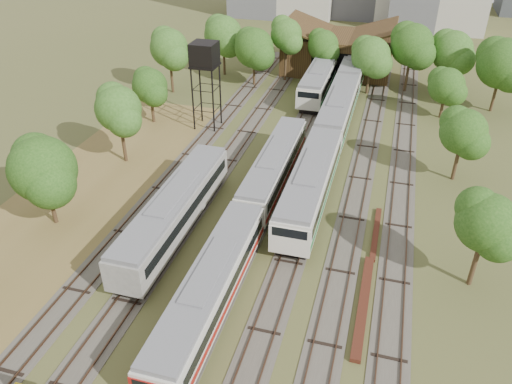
% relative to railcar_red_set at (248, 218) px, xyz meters
% --- Properties ---
extents(ground, '(240.00, 240.00, 0.00)m').
position_rel_railcar_red_set_xyz_m(ground, '(2.00, -12.82, -1.86)').
color(ground, '#475123').
rests_on(ground, ground).
extents(dry_grass_patch, '(14.00, 60.00, 0.04)m').
position_rel_railcar_red_set_xyz_m(dry_grass_patch, '(-16.00, -4.82, -1.84)').
color(dry_grass_patch, brown).
rests_on(dry_grass_patch, ground).
extents(tracks, '(24.60, 80.00, 0.19)m').
position_rel_railcar_red_set_xyz_m(tracks, '(1.33, 12.18, -1.82)').
color(tracks, '#4C473D').
rests_on(tracks, ground).
extents(railcar_red_set, '(2.85, 34.58, 3.52)m').
position_rel_railcar_red_set_xyz_m(railcar_red_set, '(0.00, 0.00, 0.00)').
color(railcar_red_set, black).
rests_on(railcar_red_set, ground).
extents(railcar_green_set, '(3.23, 52.07, 4.00)m').
position_rel_railcar_red_set_xyz_m(railcar_green_set, '(4.00, 23.47, 0.25)').
color(railcar_green_set, black).
rests_on(railcar_green_set, ground).
extents(railcar_rear, '(3.17, 16.08, 3.92)m').
position_rel_railcar_red_set_xyz_m(railcar_rear, '(0.00, 33.88, 0.21)').
color(railcar_rear, black).
rests_on(railcar_rear, ground).
extents(old_grey_coach, '(3.01, 18.00, 3.73)m').
position_rel_railcar_red_set_xyz_m(old_grey_coach, '(-6.00, -0.86, 0.17)').
color(old_grey_coach, black).
rests_on(old_grey_coach, ground).
extents(water_tower, '(2.90, 2.90, 10.06)m').
position_rel_railcar_red_set_xyz_m(water_tower, '(-10.93, 19.78, 6.62)').
color(water_tower, black).
rests_on(water_tower, ground).
extents(rail_pile_near, '(0.68, 10.17, 0.34)m').
position_rel_railcar_red_set_xyz_m(rail_pile_near, '(10.00, -5.48, -1.69)').
color(rail_pile_near, '#4F2316').
rests_on(rail_pile_near, ground).
extents(rail_pile_far, '(0.47, 7.47, 0.24)m').
position_rel_railcar_red_set_xyz_m(rail_pile_far, '(10.20, 3.17, -1.74)').
color(rail_pile_far, '#4F2316').
rests_on(rail_pile_far, ground).
extents(maintenance_shed, '(16.45, 11.55, 7.58)m').
position_rel_railcar_red_set_xyz_m(maintenance_shed, '(1.00, 45.16, 1.05)').
color(maintenance_shed, '#3A2615').
rests_on(maintenance_shed, ground).
extents(tree_band_left, '(8.53, 55.52, 8.75)m').
position_rel_railcar_red_set_xyz_m(tree_band_left, '(-17.85, 4.01, 3.72)').
color(tree_band_left, '#382616').
rests_on(tree_band_left, ground).
extents(tree_band_far, '(43.53, 11.05, 9.34)m').
position_rel_railcar_red_set_xyz_m(tree_band_far, '(4.78, 37.24, 4.01)').
color(tree_band_far, '#382616').
rests_on(tree_band_far, ground).
extents(tree_band_right, '(5.46, 35.65, 7.56)m').
position_rel_railcar_red_set_xyz_m(tree_band_right, '(16.68, 15.16, 3.01)').
color(tree_band_right, '#382616').
rests_on(tree_band_right, ground).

